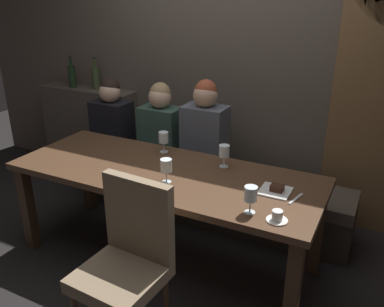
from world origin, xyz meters
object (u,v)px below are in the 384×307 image
at_px(diner_far_end, 205,130).
at_px(dessert_plate, 276,190).
at_px(wine_glass_near_left, 224,152).
at_px(banquette_bench, 206,194).
at_px(wine_bottle_pale_label, 96,77).
at_px(wine_glass_center_front, 164,138).
at_px(diner_redhead, 112,118).
at_px(wine_glass_far_right, 166,166).
at_px(dining_table, 165,182).
at_px(chair_near_side, 128,255).
at_px(wine_bottle_dark_red, 72,76).
at_px(wine_glass_end_left, 251,194).
at_px(fork_on_table, 296,199).
at_px(diner_bearded, 161,125).
at_px(espresso_cup, 277,217).

xyz_separation_m(diner_far_end, dessert_plate, (0.80, -0.64, -0.08)).
bearing_deg(diner_far_end, wine_glass_near_left, -50.58).
bearing_deg(banquette_bench, wine_bottle_pale_label, 165.83).
distance_m(banquette_bench, wine_glass_center_front, 0.76).
relative_size(diner_redhead, diner_far_end, 0.89).
distance_m(wine_bottle_pale_label, wine_glass_center_front, 1.49).
xyz_separation_m(wine_glass_far_right, dessert_plate, (0.68, 0.19, -0.10)).
bearing_deg(dining_table, dessert_plate, 2.69).
bearing_deg(diner_far_end, chair_near_side, -82.14).
relative_size(wine_bottle_dark_red, wine_glass_end_left, 1.99).
distance_m(wine_glass_center_front, wine_glass_end_left, 1.08).
relative_size(chair_near_side, fork_on_table, 5.76).
distance_m(wine_glass_far_right, dessert_plate, 0.72).
distance_m(diner_bearded, wine_glass_center_front, 0.51).
xyz_separation_m(diner_far_end, espresso_cup, (0.90, -0.97, -0.06)).
height_order(diner_redhead, wine_glass_center_front, diner_redhead).
bearing_deg(dining_table, chair_near_side, -75.46).
height_order(dining_table, diner_redhead, diner_redhead).
height_order(wine_glass_center_front, wine_glass_far_right, same).
bearing_deg(banquette_bench, espresso_cup, -48.14).
bearing_deg(wine_glass_end_left, wine_bottle_pale_label, 148.28).
distance_m(wine_bottle_pale_label, fork_on_table, 2.62).
bearing_deg(diner_redhead, chair_near_side, -50.51).
bearing_deg(diner_bearded, wine_glass_center_front, -56.39).
relative_size(diner_redhead, diner_bearded, 0.99).
bearing_deg(wine_bottle_pale_label, wine_glass_center_front, -31.18).
distance_m(diner_redhead, wine_glass_far_right, 1.40).
xyz_separation_m(chair_near_side, dessert_plate, (0.60, 0.76, 0.20)).
height_order(diner_far_end, wine_bottle_pale_label, wine_bottle_pale_label).
distance_m(wine_glass_end_left, fork_on_table, 0.36).
bearing_deg(wine_bottle_dark_red, banquette_bench, -10.39).
relative_size(diner_bearded, dessert_plate, 3.83).
relative_size(wine_bottle_pale_label, wine_glass_near_left, 1.99).
relative_size(dessert_plate, fork_on_table, 1.12).
xyz_separation_m(chair_near_side, fork_on_table, (0.74, 0.72, 0.18)).
distance_m(wine_bottle_dark_red, espresso_cup, 2.94).
distance_m(diner_redhead, wine_bottle_pale_label, 0.64).
distance_m(wine_glass_near_left, dessert_plate, 0.50).
bearing_deg(wine_bottle_pale_label, wine_bottle_dark_red, -169.83).
xyz_separation_m(wine_glass_far_right, fork_on_table, (0.82, 0.15, -0.11)).
relative_size(diner_bearded, diner_far_end, 0.90).
height_order(dining_table, wine_glass_center_front, wine_glass_center_front).
height_order(banquette_bench, espresso_cup, espresso_cup).
xyz_separation_m(diner_bearded, wine_glass_near_left, (0.81, -0.47, 0.06)).
xyz_separation_m(chair_near_side, wine_glass_far_right, (-0.08, 0.57, 0.30)).
bearing_deg(diner_redhead, diner_bearded, 1.48).
relative_size(diner_far_end, dessert_plate, 4.23).
height_order(wine_glass_end_left, espresso_cup, wine_glass_end_left).
bearing_deg(wine_bottle_dark_red, dining_table, -30.56).
distance_m(wine_glass_far_right, fork_on_table, 0.84).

